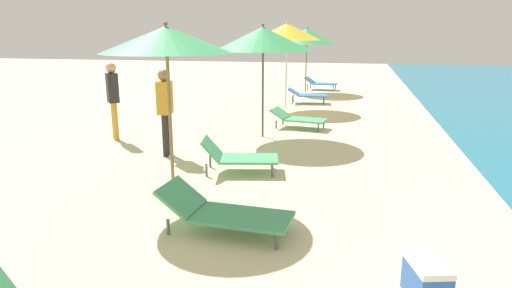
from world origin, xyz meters
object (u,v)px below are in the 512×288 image
Objects in this scene: lounger_fourth_shoreside at (298,118)px; lounger_fifth_shoreside at (307,94)px; umbrella_fourth at (263,39)px; umbrella_farthest at (307,36)px; lounger_third_shoreside at (238,156)px; umbrella_fifth at (287,32)px; cooler_box at (426,281)px; lounger_farthest_shoreside at (320,83)px; person_walking_near at (113,93)px; lounger_third_inland at (223,211)px; person_walking_far at (165,104)px; umbrella_third at (166,40)px.

lounger_fifth_shoreside reaches higher than lounger_fourth_shoreside.
umbrella_farthest is (-0.02, 8.36, 0.02)m from umbrella_fourth.
lounger_third_shoreside is 0.99× the size of lounger_fifth_shoreside.
lounger_fourth_shoreside is (0.67, 1.17, -1.96)m from umbrella_fourth.
umbrella_fifth is 10.81m from cooler_box.
umbrella_fourth is 4.17m from umbrella_fifth.
umbrella_fifth is at bearing -120.51° from lounger_fifth_shoreside.
lounger_third_shoreside reaches higher than lounger_farthest_shoreside.
umbrella_farthest reaches higher than umbrella_fourth.
umbrella_fourth is at bearing -89.83° from umbrella_farthest.
cooler_box is at bearing 100.22° from person_walking_near.
lounger_fifth_shoreside is (0.54, 1.19, -2.09)m from umbrella_fifth.
lounger_fourth_shoreside is 3.77m from umbrella_fifth.
umbrella_fourth is at bearing 100.23° from lounger_third_inland.
lounger_third_shoreside is at bearing -87.37° from umbrella_fifth.
umbrella_farthest is 10.56m from person_walking_far.
lounger_farthest_shoreside is at bearing 76.39° from lounger_third_shoreside.
person_walking_near is (-3.15, -9.40, -1.19)m from umbrella_farthest.
umbrella_farthest reaches higher than lounger_third_shoreside.
umbrella_third reaches higher than person_walking_far.
lounger_fifth_shoreside is 0.54× the size of umbrella_farthest.
lounger_fifth_shoreside is at bearing 103.06° from lounger_fourth_shoreside.
umbrella_farthest is at bearing 90.17° from umbrella_fourth.
lounger_fourth_shoreside is at bearing -82.78° from lounger_farthest_shoreside.
lounger_farthest_shoreside is 11.53m from person_walking_far.
person_walking_near is 3.26× the size of cooler_box.
lounger_third_inland is (1.10, -1.03, -1.98)m from umbrella_third.
umbrella_fifth is at bearing 114.51° from lounger_fourth_shoreside.
lounger_third_inland is 3.78m from person_walking_far.
umbrella_third is 1.70× the size of lounger_fourth_shoreside.
umbrella_fourth reaches higher than cooler_box.
umbrella_fifth is (-0.79, 9.24, 2.13)m from lounger_third_inland.
umbrella_fifth is (-0.15, 4.17, 0.17)m from umbrella_fourth.
lounger_third_shoreside is 0.55× the size of umbrella_fourth.
lounger_fifth_shoreside is at bearing 94.45° from lounger_third_inland.
umbrella_third is 2.43m from lounger_third_shoreside.
lounger_farthest_shoreside is 11.01m from person_walking_near.
umbrella_farthest is (0.44, 12.39, 0.00)m from umbrella_third.
person_walking_far is at bearing -97.94° from umbrella_farthest.
umbrella_farthest is at bearing 95.90° from lounger_third_inland.
lounger_third_shoreside is 0.81× the size of person_walking_near.
lounger_farthest_shoreside is (-0.13, 14.38, 0.04)m from lounger_third_inland.
umbrella_farthest is (0.13, 4.19, -0.15)m from umbrella_fifth.
lounger_third_inland is at bearing -94.80° from lounger_fifth_shoreside.
umbrella_fourth is (0.47, 4.03, -0.02)m from umbrella_third.
umbrella_third is at bearing -88.08° from lounger_farthest_shoreside.
lounger_third_shoreside is at bearing -89.02° from umbrella_farthest.
umbrella_fourth is 8.36m from umbrella_farthest.
lounger_third_inland is at bearing -81.04° from lounger_fourth_shoreside.
lounger_third_shoreside is 7.23m from umbrella_fifth.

